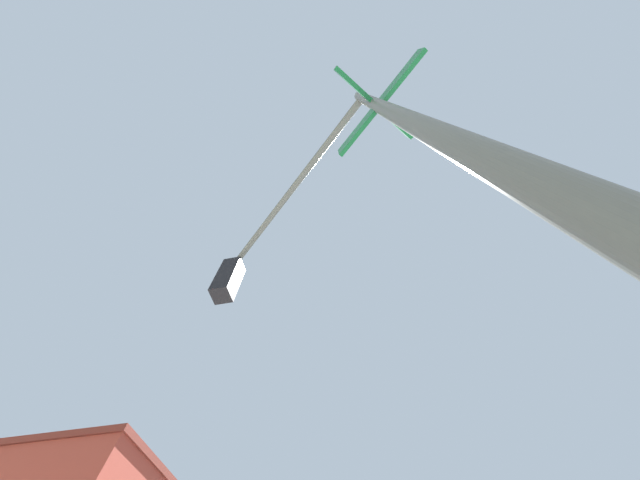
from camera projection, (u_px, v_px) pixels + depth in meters
traffic_signal_near at (288, 223)px, 3.15m from camera, size 2.65×3.01×5.90m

